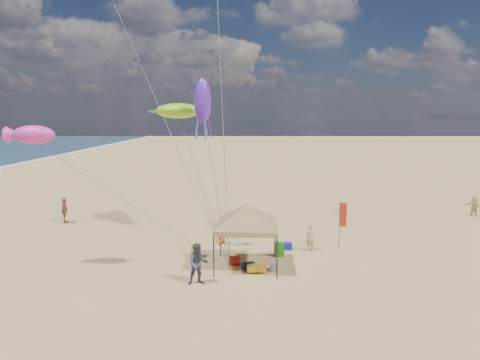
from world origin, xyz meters
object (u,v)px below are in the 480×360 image
(canopy_tent, at_px, (247,207))
(feather_flag, at_px, (342,217))
(chair_yellow, at_px, (196,251))
(person_far_c, at_px, (474,206))
(cooler_red, at_px, (235,261))
(person_far_a, at_px, (65,210))
(person_near_a, at_px, (310,237))
(person_near_b, at_px, (198,264))
(chair_green, at_px, (279,249))
(person_near_c, at_px, (237,232))
(cooler_blue, at_px, (287,246))
(beach_cart, at_px, (256,268))

(canopy_tent, bearing_deg, feather_flag, 27.42)
(chair_yellow, distance_m, person_far_c, 21.62)
(cooler_red, height_order, person_far_a, person_far_a)
(feather_flag, distance_m, chair_yellow, 8.21)
(person_far_a, bearing_deg, person_near_a, -132.55)
(person_far_c, bearing_deg, person_near_a, -91.62)
(person_near_a, bearing_deg, person_near_b, 7.21)
(chair_green, xyz_separation_m, person_near_b, (-3.91, -3.77, 0.58))
(chair_green, relative_size, person_near_c, 0.44)
(canopy_tent, bearing_deg, cooler_blue, 49.38)
(beach_cart, height_order, person_near_c, person_near_c)
(beach_cart, distance_m, person_far_c, 19.96)
(canopy_tent, xyz_separation_m, chair_green, (1.75, 1.63, -2.65))
(canopy_tent, xyz_separation_m, cooler_blue, (2.27, 2.64, -2.81))
(cooler_blue, relative_size, beach_cart, 0.60)
(cooler_blue, xyz_separation_m, chair_yellow, (-4.91, -1.26, 0.16))
(person_far_a, bearing_deg, person_far_c, -108.43)
(cooler_blue, bearing_deg, chair_green, -117.24)
(cooler_red, bearing_deg, person_near_a, 28.53)
(cooler_blue, distance_m, person_far_c, 16.67)
(cooler_red, height_order, chair_yellow, chair_yellow)
(canopy_tent, relative_size, person_far_c, 3.85)
(person_near_b, xyz_separation_m, person_near_c, (1.65, 5.51, -0.13))
(feather_flag, distance_m, beach_cart, 6.20)
(feather_flag, height_order, person_far_a, feather_flag)
(canopy_tent, distance_m, chair_yellow, 3.99)
(feather_flag, xyz_separation_m, chair_green, (-3.58, -1.13, -1.45))
(feather_flag, xyz_separation_m, cooler_blue, (-3.06, -0.12, -1.61))
(chair_yellow, xyz_separation_m, person_near_c, (2.13, 1.99, 0.45))
(cooler_blue, xyz_separation_m, person_far_a, (-14.79, 5.68, 0.70))
(person_near_c, distance_m, person_far_c, 18.88)
(cooler_red, distance_m, person_near_c, 3.18)
(cooler_blue, distance_m, person_near_a, 1.37)
(beach_cart, relative_size, person_near_b, 0.49)
(cooler_red, relative_size, cooler_blue, 1.00)
(feather_flag, bearing_deg, cooler_red, -157.06)
(feather_flag, relative_size, cooler_blue, 4.96)
(person_near_a, height_order, person_far_c, person_near_a)
(cooler_red, distance_m, person_near_a, 4.70)
(person_near_a, bearing_deg, cooler_blue, -39.35)
(feather_flag, distance_m, person_near_a, 2.12)
(feather_flag, height_order, cooler_blue, feather_flag)
(chair_green, xyz_separation_m, person_near_a, (1.76, 0.85, 0.41))
(chair_yellow, xyz_separation_m, person_near_a, (6.14, 1.10, 0.41))
(person_near_b, distance_m, person_near_c, 5.75)
(feather_flag, relative_size, person_near_b, 1.45)
(person_near_c, height_order, person_far_c, person_near_c)
(person_near_c, bearing_deg, cooler_red, 76.39)
(chair_yellow, relative_size, beach_cart, 0.78)
(cooler_blue, bearing_deg, person_far_c, 27.88)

